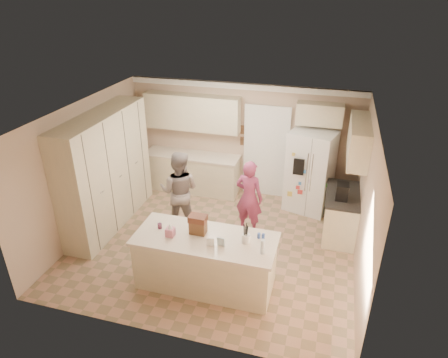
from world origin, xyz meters
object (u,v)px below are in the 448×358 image
(coffee_maker, at_px, (342,191))
(island_base, at_px, (206,262))
(teen_girl, at_px, (249,197))
(refrigerator, at_px, (310,172))
(utensil_crock, at_px, (246,238))
(dollhouse_body, at_px, (198,227))
(tissue_box, at_px, (170,232))
(teen_boy, at_px, (179,191))

(coffee_maker, distance_m, island_base, 2.87)
(teen_girl, bearing_deg, refrigerator, -119.07)
(utensil_crock, xyz_separation_m, dollhouse_body, (-0.80, 0.05, 0.04))
(utensil_crock, bearing_deg, tissue_box, -172.87)
(dollhouse_body, bearing_deg, teen_girl, 73.43)
(tissue_box, bearing_deg, dollhouse_body, 26.57)
(teen_girl, bearing_deg, coffee_maker, -162.51)
(tissue_box, bearing_deg, refrigerator, 57.59)
(dollhouse_body, height_order, teen_boy, teen_boy)
(coffee_maker, distance_m, tissue_box, 3.28)
(coffee_maker, bearing_deg, teen_girl, -174.05)
(tissue_box, distance_m, teen_girl, 2.04)
(coffee_maker, bearing_deg, utensil_crock, -127.12)
(refrigerator, relative_size, utensil_crock, 12.00)
(tissue_box, relative_size, teen_girl, 0.09)
(refrigerator, distance_m, teen_boy, 2.82)
(refrigerator, bearing_deg, tissue_box, -107.20)
(coffee_maker, distance_m, utensil_crock, 2.32)
(coffee_maker, height_order, island_base, coffee_maker)
(refrigerator, distance_m, coffee_maker, 1.25)
(coffee_maker, relative_size, teen_girl, 0.19)
(island_base, distance_m, utensil_crock, 0.86)
(utensil_crock, height_order, teen_girl, teen_girl)
(tissue_box, height_order, teen_girl, teen_girl)
(refrigerator, height_order, island_base, refrigerator)
(refrigerator, xyz_separation_m, teen_boy, (-2.42, -1.45, -0.07))
(refrigerator, height_order, coffee_maker, refrigerator)
(teen_boy, bearing_deg, utensil_crock, 133.27)
(utensil_crock, bearing_deg, teen_girl, 100.76)
(coffee_maker, xyz_separation_m, dollhouse_body, (-2.20, -1.80, -0.03))
(utensil_crock, height_order, teen_boy, teen_boy)
(coffee_maker, height_order, dollhouse_body, coffee_maker)
(dollhouse_body, distance_m, teen_boy, 1.67)
(utensil_crock, relative_size, tissue_box, 1.07)
(island_base, height_order, dollhouse_body, dollhouse_body)
(coffee_maker, xyz_separation_m, teen_boy, (-3.08, -0.40, -0.24))
(coffee_maker, bearing_deg, dollhouse_body, -140.71)
(coffee_maker, height_order, utensil_crock, coffee_maker)
(utensil_crock, xyz_separation_m, tissue_box, (-1.20, -0.15, -0.00))
(utensil_crock, distance_m, teen_girl, 1.72)
(utensil_crock, bearing_deg, island_base, -175.60)
(dollhouse_body, xyz_separation_m, teen_boy, (-0.88, 1.40, -0.20))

